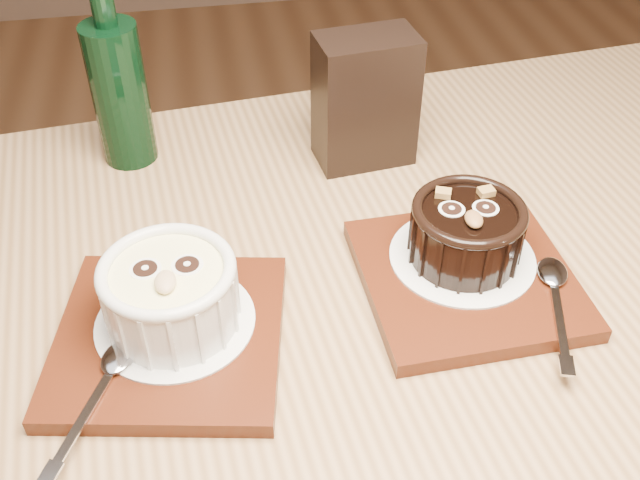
# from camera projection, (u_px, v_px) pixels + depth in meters

# --- Properties ---
(table) EXTENTS (1.28, 0.92, 0.75)m
(table) POSITION_uv_depth(u_px,v_px,m) (335.00, 405.00, 0.68)
(table) COLOR brown
(table) RESTS_ON ground
(tray_left) EXTENTS (0.21, 0.21, 0.01)m
(tray_left) POSITION_uv_depth(u_px,v_px,m) (170.00, 338.00, 0.61)
(tray_left) COLOR #4B1D0C
(tray_left) RESTS_ON table
(doily_left) EXTENTS (0.13, 0.13, 0.00)m
(doily_left) POSITION_uv_depth(u_px,v_px,m) (175.00, 321.00, 0.61)
(doily_left) COLOR white
(doily_left) RESTS_ON tray_left
(ramekin_white) EXTENTS (0.11, 0.11, 0.06)m
(ramekin_white) POSITION_uv_depth(u_px,v_px,m) (170.00, 291.00, 0.59)
(ramekin_white) COLOR white
(ramekin_white) RESTS_ON doily_left
(spoon_left) EXTENTS (0.08, 0.13, 0.01)m
(spoon_left) POSITION_uv_depth(u_px,v_px,m) (98.00, 392.00, 0.55)
(spoon_left) COLOR #B5B7BE
(spoon_left) RESTS_ON tray_left
(tray_right) EXTENTS (0.19, 0.19, 0.01)m
(tray_right) POSITION_uv_depth(u_px,v_px,m) (466.00, 278.00, 0.66)
(tray_right) COLOR #4B1D0C
(tray_right) RESTS_ON table
(doily_right) EXTENTS (0.13, 0.13, 0.00)m
(doily_right) POSITION_uv_depth(u_px,v_px,m) (462.00, 257.00, 0.67)
(doily_right) COLOR white
(doily_right) RESTS_ON tray_right
(ramekin_dark) EXTENTS (0.10, 0.10, 0.06)m
(ramekin_dark) POSITION_uv_depth(u_px,v_px,m) (467.00, 230.00, 0.65)
(ramekin_dark) COLOR black
(ramekin_dark) RESTS_ON doily_right
(spoon_right) EXTENTS (0.06, 0.14, 0.01)m
(spoon_right) POSITION_uv_depth(u_px,v_px,m) (557.00, 300.00, 0.62)
(spoon_right) COLOR #B5B7BE
(spoon_right) RESTS_ON tray_right
(condiment_stand) EXTENTS (0.11, 0.07, 0.14)m
(condiment_stand) POSITION_uv_depth(u_px,v_px,m) (365.00, 100.00, 0.77)
(condiment_stand) COLOR black
(condiment_stand) RESTS_ON table
(green_bottle) EXTENTS (0.06, 0.06, 0.21)m
(green_bottle) POSITION_uv_depth(u_px,v_px,m) (119.00, 89.00, 0.76)
(green_bottle) COLOR black
(green_bottle) RESTS_ON table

